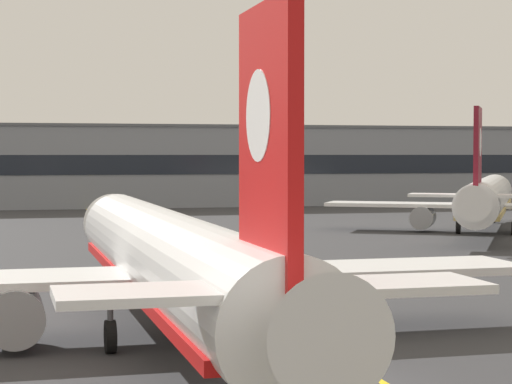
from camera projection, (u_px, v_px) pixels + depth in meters
name	position (u px, v px, depth m)	size (l,w,h in m)	color
ground_plane	(360.00, 381.00, 33.22)	(400.00, 400.00, 0.00)	#353538
taxiway_centreline	(199.00, 275.00, 62.32)	(0.30, 180.00, 0.01)	yellow
airliner_foreground	(168.00, 260.00, 40.27)	(32.06, 41.44, 11.65)	white
airliner_background	(487.00, 199.00, 95.44)	(30.05, 37.38, 11.64)	white
safety_cone_by_nose_gear	(132.00, 283.00, 56.80)	(0.44, 0.44, 0.55)	orange
terminal_building	(176.00, 166.00, 145.29)	(162.97, 12.40, 12.05)	gray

